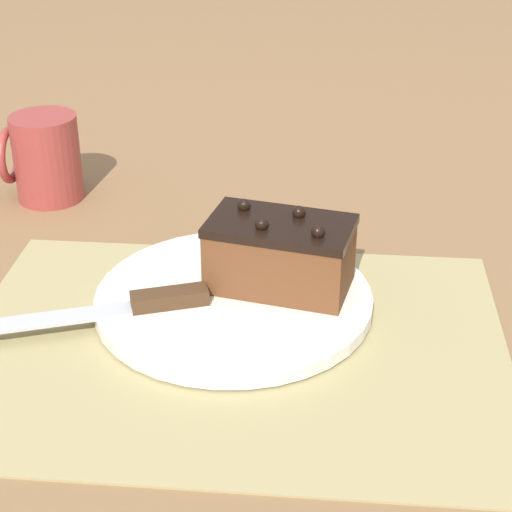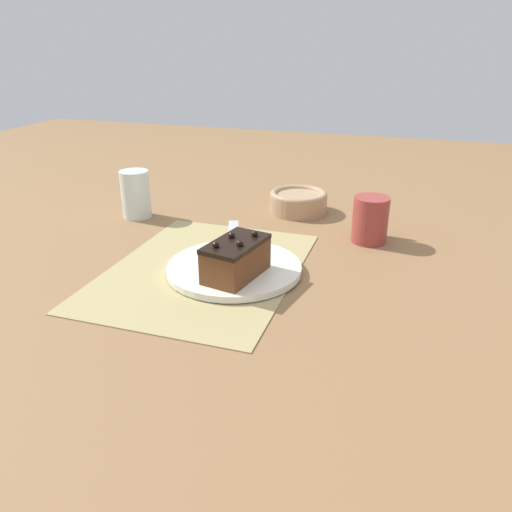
{
  "view_description": "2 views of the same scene",
  "coord_description": "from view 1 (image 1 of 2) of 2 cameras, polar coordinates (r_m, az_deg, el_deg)",
  "views": [
    {
      "loc": [
        -0.07,
        0.59,
        0.41
      ],
      "look_at": [
        -0.01,
        -0.06,
        0.06
      ],
      "focal_mm": 60.0,
      "sensor_mm": 36.0,
      "label": 1
    },
    {
      "loc": [
        -0.77,
        -0.35,
        0.4
      ],
      "look_at": [
        0.02,
        -0.1,
        0.03
      ],
      "focal_mm": 35.0,
      "sensor_mm": 36.0,
      "label": 2
    }
  ],
  "objects": [
    {
      "name": "serving_knife",
      "position": [
        0.75,
        -8.45,
        -3.27
      ],
      "size": [
        0.2,
        0.09,
        0.01
      ],
      "rotation": [
        0.0,
        0.0,
        5.05
      ],
      "color": "#472D19",
      "rests_on": "cake_plate"
    },
    {
      "name": "ground_plane",
      "position": [
        0.72,
        -1.59,
        -6.05
      ],
      "size": [
        3.0,
        3.0,
        0.0
      ],
      "primitive_type": "plane",
      "color": "olive"
    },
    {
      "name": "coffee_mug",
      "position": [
        0.99,
        -13.92,
        6.38
      ],
      "size": [
        0.08,
        0.07,
        0.1
      ],
      "color": "#993833",
      "rests_on": "ground_plane"
    },
    {
      "name": "cake_plate",
      "position": [
        0.77,
        -1.5,
        -2.93
      ],
      "size": [
        0.25,
        0.25,
        0.01
      ],
      "color": "white",
      "rests_on": "placemat_woven"
    },
    {
      "name": "chocolate_cake",
      "position": [
        0.76,
        1.61,
        0.16
      ],
      "size": [
        0.14,
        0.1,
        0.07
      ],
      "rotation": [
        0.0,
        0.0,
        -0.2
      ],
      "color": "brown",
      "rests_on": "cake_plate"
    },
    {
      "name": "placemat_woven",
      "position": [
        0.72,
        -1.59,
        -5.92
      ],
      "size": [
        0.46,
        0.34,
        0.0
      ],
      "primitive_type": "cube",
      "color": "tan",
      "rests_on": "ground_plane"
    }
  ]
}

